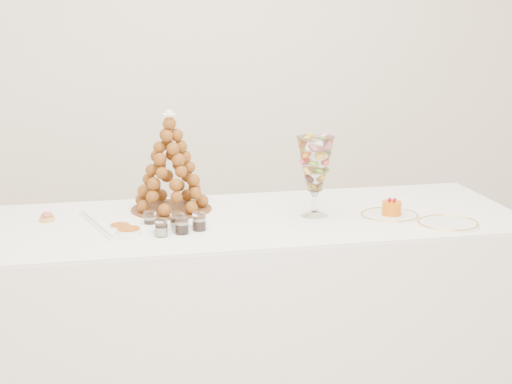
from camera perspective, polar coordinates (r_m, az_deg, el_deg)
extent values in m
cube|color=white|center=(5.02, -4.53, 9.61)|extent=(4.50, 0.04, 2.80)
cube|color=white|center=(1.14, 14.56, -3.80)|extent=(4.50, 0.04, 2.80)
cube|color=white|center=(3.64, 0.29, -8.00)|extent=(2.18, 0.95, 0.80)
cube|color=white|center=(3.51, 0.29, -1.79)|extent=(2.17, 0.95, 0.01)
cube|color=white|center=(3.52, -6.07, -1.57)|extent=(0.68, 0.58, 0.02)
cylinder|color=white|center=(3.54, 3.91, -1.42)|extent=(0.12, 0.12, 0.02)
cylinder|color=white|center=(3.53, 3.92, -0.64)|extent=(0.02, 0.02, 0.08)
sphere|color=white|center=(3.52, 3.93, -0.01)|extent=(0.04, 0.04, 0.04)
cylinder|color=white|center=(3.55, 8.89, -1.58)|extent=(0.24, 0.24, 0.01)
cylinder|color=white|center=(3.48, 12.67, -2.09)|extent=(0.25, 0.25, 0.01)
cylinder|color=tan|center=(3.55, -13.75, -1.75)|extent=(0.06, 0.06, 0.02)
ellipsoid|color=#C2524F|center=(3.55, -13.77, -1.50)|extent=(0.05, 0.05, 0.03)
cylinder|color=white|center=(3.37, -7.07, -1.85)|extent=(0.06, 0.06, 0.07)
cylinder|color=white|center=(3.31, -5.26, -2.01)|extent=(0.06, 0.06, 0.08)
cylinder|color=white|center=(3.32, -3.81, -1.97)|extent=(0.06, 0.06, 0.07)
cylinder|color=white|center=(3.26, -6.33, -2.39)|extent=(0.06, 0.06, 0.07)
cylinder|color=white|center=(3.28, -4.97, -2.20)|extent=(0.06, 0.06, 0.07)
cylinder|color=white|center=(3.34, -9.05, -2.41)|extent=(0.08, 0.08, 0.03)
cylinder|color=white|center=(3.27, -8.47, -2.72)|extent=(0.10, 0.10, 0.03)
cylinder|color=brown|center=(3.57, -5.66, -1.14)|extent=(0.33, 0.33, 0.01)
cone|color=brown|center=(3.52, -5.73, 2.08)|extent=(0.35, 0.35, 0.40)
sphere|color=white|center=(3.49, -5.81, 5.14)|extent=(0.04, 0.04, 0.04)
cylinder|color=#D46409|center=(3.54, 9.03, -1.06)|extent=(0.08, 0.08, 0.06)
sphere|color=maroon|center=(3.54, 9.23, -0.49)|extent=(0.01, 0.01, 0.01)
sphere|color=maroon|center=(3.54, 8.92, -0.47)|extent=(0.01, 0.01, 0.01)
sphere|color=maroon|center=(3.53, 8.86, -0.54)|extent=(0.01, 0.01, 0.01)
sphere|color=maroon|center=(3.52, 9.18, -0.56)|extent=(0.01, 0.01, 0.01)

